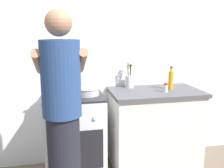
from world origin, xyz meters
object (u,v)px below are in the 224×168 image
object	(u,v)px
mixing_bowl	(87,91)
spice_bottle	(166,88)
utensil_crock	(129,80)
person	(63,120)
oil_bottle	(171,80)
stove_range	(75,135)
pot	(59,88)

from	to	relation	value
mixing_bowl	spice_bottle	xyz separation A→B (m)	(0.83, -0.05, 0.00)
utensil_crock	spice_bottle	size ratio (longest dim) A/B	3.17
person	spice_bottle	bearing A→B (deg)	26.21
spice_bottle	oil_bottle	xyz separation A→B (m)	(0.11, 0.11, 0.06)
utensil_crock	person	world-z (taller)	person
person	oil_bottle	bearing A→B (deg)	28.40
utensil_crock	person	bearing A→B (deg)	-132.82
utensil_crock	stove_range	bearing A→B (deg)	-162.64
spice_bottle	oil_bottle	distance (m)	0.17
mixing_bowl	person	distance (m)	0.65
mixing_bowl	utensil_crock	size ratio (longest dim) A/B	0.83
spice_bottle	person	xyz separation A→B (m)	(-1.09, -0.54, -0.09)
stove_range	spice_bottle	world-z (taller)	spice_bottle
utensil_crock	oil_bottle	distance (m)	0.47
stove_range	utensil_crock	bearing A→B (deg)	17.36
pot	spice_bottle	bearing A→B (deg)	-5.73
pot	stove_range	bearing A→B (deg)	-8.59
pot	person	xyz separation A→B (m)	(0.02, -0.65, -0.11)
mixing_bowl	utensil_crock	xyz separation A→B (m)	(0.51, 0.25, 0.05)
stove_range	person	size ratio (longest dim) A/B	0.53
mixing_bowl	oil_bottle	xyz separation A→B (m)	(0.94, 0.06, 0.07)
spice_bottle	oil_bottle	world-z (taller)	oil_bottle
oil_bottle	person	distance (m)	1.37
pot	utensil_crock	world-z (taller)	utensil_crock
stove_range	oil_bottle	distance (m)	1.22
mixing_bowl	person	size ratio (longest dim) A/B	0.15
stove_range	oil_bottle	size ratio (longest dim) A/B	3.49
pot	mixing_bowl	world-z (taller)	pot
stove_range	utensil_crock	distance (m)	0.87
utensil_crock	spice_bottle	bearing A→B (deg)	-42.54
oil_bottle	person	world-z (taller)	person
person	stove_range	bearing A→B (deg)	79.31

